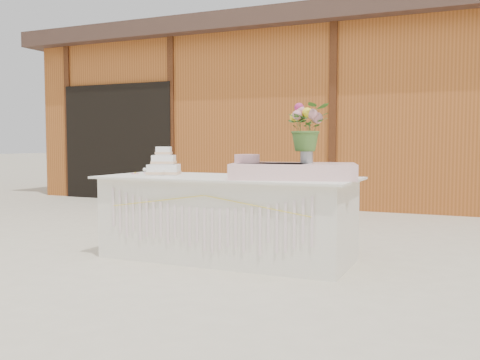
{
  "coord_description": "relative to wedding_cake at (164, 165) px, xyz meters",
  "views": [
    {
      "loc": [
        2.1,
        -4.48,
        1.08
      ],
      "look_at": [
        0.0,
        0.3,
        0.72
      ],
      "focal_mm": 40.0,
      "sensor_mm": 36.0,
      "label": 1
    }
  ],
  "objects": [
    {
      "name": "wedding_cake",
      "position": [
        0.0,
        0.0,
        0.0
      ],
      "size": [
        0.4,
        0.4,
        0.28
      ],
      "rotation": [
        0.0,
        0.0,
        0.39
      ],
      "color": "white",
      "rests_on": "cake_table"
    },
    {
      "name": "satin_runner",
      "position": [
        1.36,
        -0.05,
        -0.03
      ],
      "size": [
        1.2,
        0.88,
        0.14
      ],
      "primitive_type": "cube",
      "rotation": [
        0.0,
        0.0,
        0.27
      ],
      "color": "beige",
      "rests_on": "cake_table"
    },
    {
      "name": "barn",
      "position": [
        0.7,
        5.95,
        0.81
      ],
      "size": [
        12.6,
        4.6,
        3.3
      ],
      "color": "#A25622",
      "rests_on": "ground"
    },
    {
      "name": "ground",
      "position": [
        0.71,
        -0.04,
        -0.86
      ],
      "size": [
        80.0,
        80.0,
        0.0
      ],
      "primitive_type": "plane",
      "color": "beige",
      "rests_on": "ground"
    },
    {
      "name": "pink_cake_stand",
      "position": [
        0.93,
        -0.08,
        0.02
      ],
      "size": [
        0.29,
        0.29,
        0.21
      ],
      "color": "white",
      "rests_on": "cake_table"
    },
    {
      "name": "loose_flowers",
      "position": [
        -0.24,
        -0.03,
        -0.08
      ],
      "size": [
        0.24,
        0.4,
        0.02
      ],
      "primitive_type": null,
      "rotation": [
        0.0,
        0.0,
        0.24
      ],
      "color": "pink",
      "rests_on": "cake_table"
    },
    {
      "name": "bouquet",
      "position": [
        1.46,
        0.02,
        0.4
      ],
      "size": [
        0.5,
        0.48,
        0.42
      ],
      "primitive_type": "imported",
      "rotation": [
        0.0,
        0.0,
        0.6
      ],
      "color": "#44722D",
      "rests_on": "flower_vase"
    },
    {
      "name": "cake_table",
      "position": [
        0.71,
        -0.05,
        -0.48
      ],
      "size": [
        2.4,
        1.0,
        0.77
      ],
      "color": "silver",
      "rests_on": "ground"
    },
    {
      "name": "flower_vase",
      "position": [
        1.46,
        0.02,
        0.12
      ],
      "size": [
        0.11,
        0.11,
        0.15
      ],
      "primitive_type": "cylinder",
      "color": "#AFAEB3",
      "rests_on": "satin_runner"
    }
  ]
}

